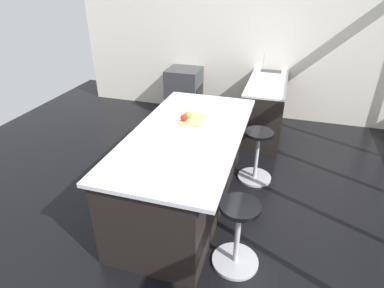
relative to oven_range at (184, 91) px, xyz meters
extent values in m
plane|color=black|center=(2.44, 0.81, -0.43)|extent=(7.54, 7.54, 0.00)
cube|color=silver|center=(-0.35, 0.81, 0.88)|extent=(0.12, 5.80, 2.62)
cube|color=black|center=(0.00, 1.55, 0.00)|extent=(2.40, 0.60, 0.86)
cube|color=silver|center=(0.00, 1.55, 0.45)|extent=(2.40, 0.60, 0.03)
cube|color=#38383D|center=(-0.30, 1.55, 0.40)|extent=(0.44, 0.36, 0.12)
cylinder|color=#B7B7BC|center=(-0.30, 1.40, 0.60)|extent=(0.02, 0.02, 0.28)
cube|color=#38383D|center=(0.00, 0.00, 0.00)|extent=(0.60, 0.60, 0.86)
cube|color=black|center=(0.00, 0.30, -0.04)|extent=(0.44, 0.01, 0.32)
cube|color=black|center=(2.60, 0.84, 0.02)|extent=(2.25, 0.94, 0.90)
cube|color=silver|center=(2.60, 0.89, 0.49)|extent=(2.31, 1.14, 0.04)
cylinder|color=#B7B7BC|center=(1.87, 1.59, -0.42)|extent=(0.44, 0.44, 0.03)
cylinder|color=#B7B7BC|center=(1.87, 1.59, -0.09)|extent=(0.05, 0.05, 0.63)
cylinder|color=black|center=(1.87, 1.59, 0.24)|extent=(0.36, 0.36, 0.04)
cylinder|color=#B7B7BC|center=(3.33, 1.59, -0.42)|extent=(0.44, 0.44, 0.03)
cylinder|color=#B7B7BC|center=(3.33, 1.59, -0.09)|extent=(0.05, 0.05, 0.63)
cylinder|color=black|center=(3.33, 1.59, 0.24)|extent=(0.36, 0.36, 0.04)
cube|color=tan|center=(2.29, 0.86, 0.52)|extent=(0.36, 0.24, 0.02)
sphere|color=red|center=(2.39, 0.78, 0.57)|extent=(0.08, 0.08, 0.08)
sphere|color=#609E2D|center=(2.30, 0.80, 0.57)|extent=(0.08, 0.08, 0.08)
camera|label=1|loc=(5.48, 1.81, 2.01)|focal=29.73mm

